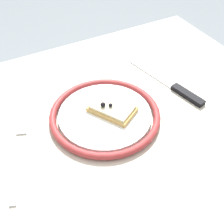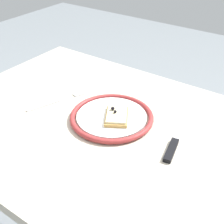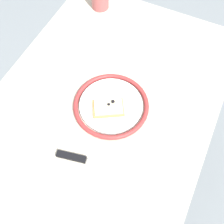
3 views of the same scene
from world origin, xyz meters
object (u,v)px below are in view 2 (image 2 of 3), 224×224
at_px(pizza_slice_near, 117,116).
at_px(fork, 57,101).
at_px(knife, 175,142).
at_px(napkin, 151,220).
at_px(plate, 112,117).
at_px(dining_table, 97,148).

height_order(pizza_slice_near, fork, pizza_slice_near).
bearing_deg(knife, fork, -176.48).
xyz_separation_m(knife, napkin, (0.07, -0.25, -0.00)).
xyz_separation_m(plate, knife, (0.20, 0.00, -0.00)).
height_order(pizza_slice_near, napkin, pizza_slice_near).
xyz_separation_m(plate, napkin, (0.27, -0.24, -0.01)).
xyz_separation_m(pizza_slice_near, napkin, (0.25, -0.24, -0.02)).
bearing_deg(napkin, plate, 138.01).
bearing_deg(napkin, knife, 105.28).
distance_m(dining_table, knife, 0.26).
relative_size(plate, fork, 1.27).
relative_size(pizza_slice_near, knife, 0.49).
bearing_deg(fork, napkin, -25.20).
xyz_separation_m(dining_table, napkin, (0.30, -0.21, 0.11)).
bearing_deg(plate, pizza_slice_near, -2.12).
relative_size(knife, napkin, 1.66).
bearing_deg(fork, pizza_slice_near, 5.21).
relative_size(dining_table, fork, 4.98).
bearing_deg(pizza_slice_near, plate, 177.88).
bearing_deg(pizza_slice_near, knife, 1.49).
distance_m(knife, fork, 0.40).
distance_m(pizza_slice_near, knife, 0.18).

